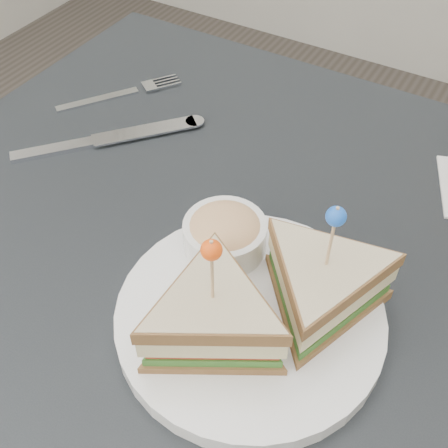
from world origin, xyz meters
TOP-DOWN VIEW (x-y plane):
  - table at (0.00, 0.00)m, footprint 0.80×0.80m
  - plate_meal at (0.08, -0.04)m, footprint 0.27×0.26m
  - cutlery_fork at (-0.26, 0.20)m, footprint 0.12×0.16m
  - cutlery_knife at (-0.22, 0.09)m, footprint 0.18×0.20m

SIDE VIEW (x-z plane):
  - table at x=0.00m, z-range 0.30..1.05m
  - cutlery_fork at x=-0.26m, z-range 0.75..0.76m
  - cutlery_knife at x=-0.22m, z-range 0.75..0.76m
  - plate_meal at x=0.08m, z-range 0.72..0.86m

